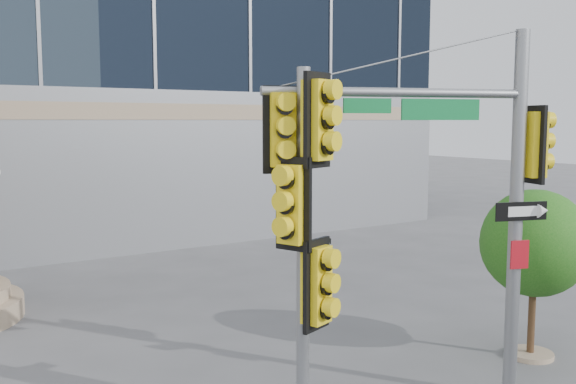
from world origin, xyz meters
TOP-DOWN VIEW (x-y plane):
  - main_signal_pole at (1.10, -1.14)m, footprint 4.76×1.96m
  - secondary_signal_pole at (-1.51, -0.56)m, footprint 1.06×0.76m
  - street_tree at (4.26, -0.46)m, footprint 2.24×2.19m

SIDE VIEW (x-z plane):
  - street_tree at x=4.26m, z-range 0.55..4.04m
  - secondary_signal_pole at x=-1.51m, z-range 0.49..6.15m
  - main_signal_pole at x=1.10m, z-range 0.76..7.12m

